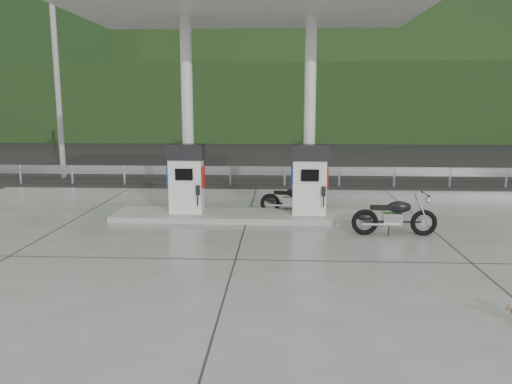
{
  "coord_description": "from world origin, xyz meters",
  "views": [
    {
      "loc": [
        0.87,
        -10.24,
        3.01
      ],
      "look_at": [
        0.3,
        1.0,
        1.0
      ],
      "focal_mm": 35.0,
      "sensor_mm": 36.0,
      "label": 1
    }
  ],
  "objects_px": {
    "gas_pump_left": "(186,179)",
    "motorcycle_left": "(292,200)",
    "gas_pump_right": "(309,180)",
    "motorcycle_right": "(394,217)"
  },
  "relations": [
    {
      "from": "gas_pump_right",
      "to": "motorcycle_right",
      "type": "height_order",
      "value": "gas_pump_right"
    },
    {
      "from": "gas_pump_right",
      "to": "motorcycle_right",
      "type": "relative_size",
      "value": 0.99
    },
    {
      "from": "gas_pump_left",
      "to": "motorcycle_right",
      "type": "relative_size",
      "value": 0.99
    },
    {
      "from": "gas_pump_left",
      "to": "motorcycle_left",
      "type": "xyz_separation_m",
      "value": [
        2.77,
        0.6,
        -0.66
      ]
    },
    {
      "from": "gas_pump_left",
      "to": "motorcycle_left",
      "type": "relative_size",
      "value": 1.1
    },
    {
      "from": "gas_pump_right",
      "to": "motorcycle_left",
      "type": "relative_size",
      "value": 1.1
    },
    {
      "from": "gas_pump_left",
      "to": "motorcycle_left",
      "type": "bearing_deg",
      "value": 12.29
    },
    {
      "from": "gas_pump_right",
      "to": "motorcycle_right",
      "type": "bearing_deg",
      "value": -38.43
    },
    {
      "from": "motorcycle_left",
      "to": "motorcycle_right",
      "type": "height_order",
      "value": "motorcycle_right"
    },
    {
      "from": "gas_pump_left",
      "to": "gas_pump_right",
      "type": "xyz_separation_m",
      "value": [
        3.2,
        0.0,
        0.0
      ]
    }
  ]
}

